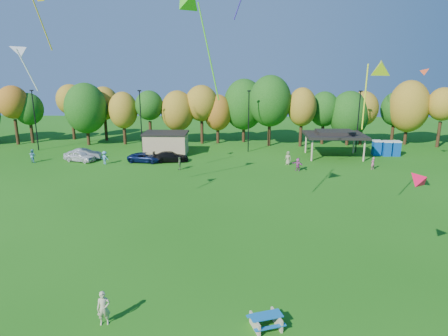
{
  "coord_description": "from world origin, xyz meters",
  "views": [
    {
      "loc": [
        0.28,
        -18.66,
        13.09
      ],
      "look_at": [
        -0.52,
        6.0,
        6.5
      ],
      "focal_mm": 32.0,
      "sensor_mm": 36.0,
      "label": 1
    }
  ],
  "objects_px": {
    "porta_potties": "(386,148)",
    "kite_flyer": "(104,308)",
    "picnic_table": "(266,320)",
    "car_a": "(80,156)",
    "car_c": "(145,157)",
    "car_b": "(84,154)",
    "car_d": "(171,157)"
  },
  "relations": [
    {
      "from": "porta_potties",
      "to": "car_d",
      "type": "height_order",
      "value": "porta_potties"
    },
    {
      "from": "porta_potties",
      "to": "picnic_table",
      "type": "relative_size",
      "value": 1.87
    },
    {
      "from": "kite_flyer",
      "to": "car_d",
      "type": "relative_size",
      "value": 0.39
    },
    {
      "from": "porta_potties",
      "to": "picnic_table",
      "type": "bearing_deg",
      "value": -116.98
    },
    {
      "from": "kite_flyer",
      "to": "car_b",
      "type": "bearing_deg",
      "value": 98.24
    },
    {
      "from": "porta_potties",
      "to": "picnic_table",
      "type": "height_order",
      "value": "porta_potties"
    },
    {
      "from": "car_c",
      "to": "car_b",
      "type": "bearing_deg",
      "value": 90.06
    },
    {
      "from": "car_a",
      "to": "picnic_table",
      "type": "bearing_deg",
      "value": -128.77
    },
    {
      "from": "porta_potties",
      "to": "kite_flyer",
      "type": "relative_size",
      "value": 2.03
    },
    {
      "from": "car_b",
      "to": "porta_potties",
      "type": "bearing_deg",
      "value": -93.36
    },
    {
      "from": "picnic_table",
      "to": "car_d",
      "type": "xyz_separation_m",
      "value": [
        -10.46,
        34.49,
        0.27
      ]
    },
    {
      "from": "car_a",
      "to": "kite_flyer",
      "type": "bearing_deg",
      "value": -139.44
    },
    {
      "from": "porta_potties",
      "to": "kite_flyer",
      "type": "bearing_deg",
      "value": -125.79
    },
    {
      "from": "car_c",
      "to": "picnic_table",
      "type": "bearing_deg",
      "value": -150.18
    },
    {
      "from": "car_a",
      "to": "car_b",
      "type": "height_order",
      "value": "car_b"
    },
    {
      "from": "kite_flyer",
      "to": "car_c",
      "type": "xyz_separation_m",
      "value": [
        -5.59,
        34.15,
        -0.29
      ]
    },
    {
      "from": "porta_potties",
      "to": "car_c",
      "type": "height_order",
      "value": "porta_potties"
    },
    {
      "from": "car_a",
      "to": "car_b",
      "type": "xyz_separation_m",
      "value": [
        0.23,
        1.06,
        0.0
      ]
    },
    {
      "from": "picnic_table",
      "to": "car_d",
      "type": "relative_size",
      "value": 0.42
    },
    {
      "from": "car_a",
      "to": "car_b",
      "type": "distance_m",
      "value": 1.08
    },
    {
      "from": "car_b",
      "to": "car_c",
      "type": "bearing_deg",
      "value": -106.13
    },
    {
      "from": "car_d",
      "to": "porta_potties",
      "type": "bearing_deg",
      "value": -91.47
    },
    {
      "from": "car_c",
      "to": "car_d",
      "type": "xyz_separation_m",
      "value": [
        3.41,
        0.33,
        0.06
      ]
    },
    {
      "from": "car_a",
      "to": "car_c",
      "type": "bearing_deg",
      "value": -73.16
    },
    {
      "from": "porta_potties",
      "to": "car_c",
      "type": "xyz_separation_m",
      "value": [
        -33.79,
        -4.97,
        -0.46
      ]
    },
    {
      "from": "porta_potties",
      "to": "kite_flyer",
      "type": "xyz_separation_m",
      "value": [
        -28.2,
        -39.12,
        -0.17
      ]
    },
    {
      "from": "car_c",
      "to": "car_d",
      "type": "distance_m",
      "value": 3.43
    },
    {
      "from": "picnic_table",
      "to": "car_c",
      "type": "relative_size",
      "value": 0.44
    },
    {
      "from": "car_a",
      "to": "car_b",
      "type": "relative_size",
      "value": 0.96
    },
    {
      "from": "kite_flyer",
      "to": "car_b",
      "type": "relative_size",
      "value": 0.41
    },
    {
      "from": "picnic_table",
      "to": "kite_flyer",
      "type": "relative_size",
      "value": 1.09
    },
    {
      "from": "kite_flyer",
      "to": "picnic_table",
      "type": "bearing_deg",
      "value": -13.86
    }
  ]
}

